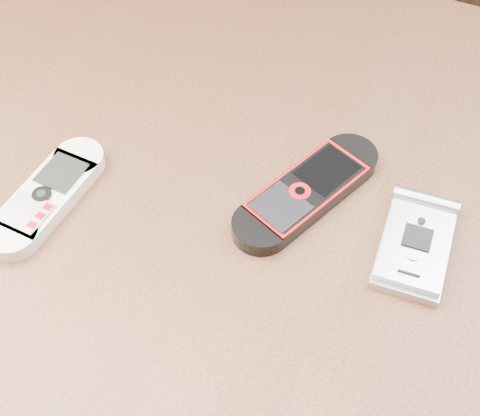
{
  "coord_description": "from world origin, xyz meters",
  "views": [
    {
      "loc": [
        0.15,
        -0.33,
        1.23
      ],
      "look_at": [
        0.01,
        0.0,
        0.76
      ],
      "focal_mm": 50.0,
      "sensor_mm": 36.0,
      "label": 1
    }
  ],
  "objects_px": {
    "nokia_white": "(47,196)",
    "nokia_black_red": "(307,191)",
    "table": "(236,276)",
    "motorola_razr": "(415,245)"
  },
  "relations": [
    {
      "from": "table",
      "to": "nokia_white",
      "type": "distance_m",
      "value": 0.2
    },
    {
      "from": "nokia_black_red",
      "to": "nokia_white",
      "type": "bearing_deg",
      "value": -132.37
    },
    {
      "from": "nokia_white",
      "to": "motorola_razr",
      "type": "bearing_deg",
      "value": 17.33
    },
    {
      "from": "table",
      "to": "nokia_black_red",
      "type": "relative_size",
      "value": 7.05
    },
    {
      "from": "nokia_white",
      "to": "nokia_black_red",
      "type": "height_order",
      "value": "same"
    },
    {
      "from": "nokia_white",
      "to": "table",
      "type": "bearing_deg",
      "value": 22.35
    },
    {
      "from": "nokia_white",
      "to": "nokia_black_red",
      "type": "relative_size",
      "value": 0.85
    },
    {
      "from": "nokia_white",
      "to": "motorola_razr",
      "type": "distance_m",
      "value": 0.33
    },
    {
      "from": "nokia_white",
      "to": "motorola_razr",
      "type": "xyz_separation_m",
      "value": [
        0.32,
        0.08,
        0.0
      ]
    },
    {
      "from": "table",
      "to": "nokia_black_red",
      "type": "height_order",
      "value": "nokia_black_red"
    }
  ]
}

